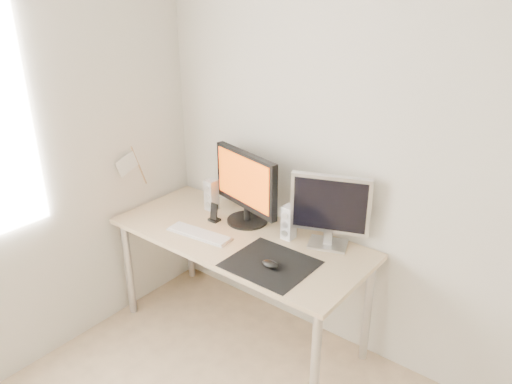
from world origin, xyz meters
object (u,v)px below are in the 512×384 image
Objects in this scene: main_monitor at (246,185)px; keyboard at (199,234)px; speaker_left at (211,195)px; desk at (239,247)px; second_monitor at (330,208)px; phone_dock at (214,216)px; mouse at (270,264)px; speaker_right at (289,222)px.

main_monitor is 0.41m from keyboard.
desk is at bearing -23.82° from speaker_left.
speaker_left is (-0.86, -0.06, -0.14)m from second_monitor.
second_monitor reaches higher than phone_dock.
mouse is at bearing -25.43° from desk.
speaker_right is at bearing -1.20° from main_monitor.
speaker_right reaches higher than mouse.
speaker_left reaches higher than phone_dock.
main_monitor reaches higher than speaker_right.
second_monitor is 1.01× the size of keyboard.
main_monitor reaches higher than speaker_left.
speaker_left is at bearing 179.51° from main_monitor.
speaker_left reaches higher than keyboard.
main_monitor is 4.53× the size of phone_dock.
second_monitor is 3.61× the size of phone_dock.
keyboard is (-0.12, -0.31, -0.25)m from main_monitor.
keyboard is (-0.45, -0.30, -0.10)m from speaker_right.
desk is 0.26m from keyboard.
speaker_left is 1.00× the size of speaker_right.
keyboard reaches higher than desk.
main_monitor reaches higher than keyboard.
second_monitor reaches higher than keyboard.
mouse is 0.06× the size of desk.
main_monitor is 0.30m from phone_dock.
keyboard is (-0.20, -0.14, 0.09)m from desk.
desk is 0.45m from speaker_left.
main_monitor is at bearing 142.66° from mouse.
mouse is 0.24× the size of keyboard.
keyboard is at bearing -143.95° from desk.
mouse is at bearing -19.99° from phone_dock.
mouse is 0.47m from second_monitor.
keyboard is (-0.56, 0.03, -0.01)m from mouse.
mouse is 0.85× the size of phone_dock.
mouse is at bearing -37.34° from main_monitor.
speaker_left is at bearing 137.93° from phone_dock.
speaker_left is (-0.30, 0.00, -0.15)m from main_monitor.
phone_dock reaches higher than desk.
main_monitor is 2.60× the size of speaker_right.
second_monitor is 0.87m from speaker_left.
second_monitor is 2.07× the size of speaker_right.
mouse reaches higher than desk.
main_monitor is 0.36m from speaker_right.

